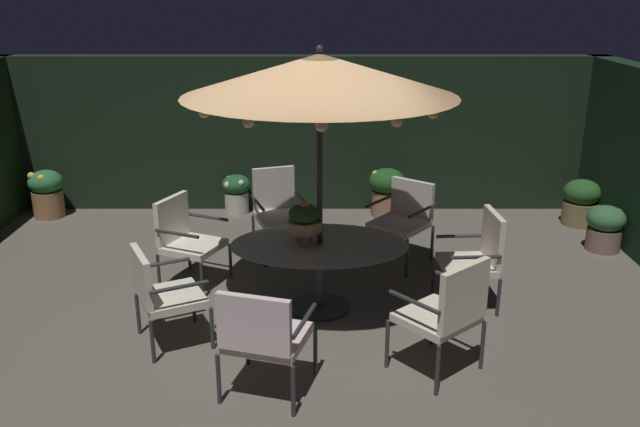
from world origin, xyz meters
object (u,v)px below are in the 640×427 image
Objects in this scene: potted_plant_left_far at (387,190)px; patio_chair_east at (278,207)px; patio_chair_south at (161,290)px; patio_chair_northeast at (404,215)px; potted_plant_back_center at (582,201)px; potted_plant_back_left at (237,192)px; patio_chair_west at (448,310)px; patio_chair_north at (478,254)px; potted_plant_left_near at (47,192)px; patio_umbrella at (320,75)px; patio_chair_southwest at (263,334)px; potted_plant_right_far at (605,227)px; patio_dining_table at (320,256)px; patio_chair_southeast at (186,236)px; centerpiece_planter at (305,220)px.

patio_chair_east is at bearing -136.55° from potted_plant_left_far.
patio_chair_south is at bearing -112.21° from patio_chair_east.
potted_plant_back_center is at bearing 26.52° from patio_chair_northeast.
potted_plant_back_left is (-4.80, 0.49, -0.01)m from potted_plant_back_center.
patio_chair_northeast is 0.92× the size of patio_chair_west.
potted_plant_left_far is at bearing 103.01° from patio_chair_north.
patio_chair_northeast is at bearing -18.42° from potted_plant_left_near.
patio_umbrella is 2.72× the size of patio_chair_southwest.
patio_chair_northeast is 2.58m from potted_plant_right_far.
potted_plant_left_far reaches higher than potted_plant_back_center.
patio_chair_southwest is at bearing -106.02° from patio_umbrella.
patio_chair_east is (-2.11, 1.42, 0.04)m from patio_chair_north.
patio_umbrella is 4.64× the size of potted_plant_back_left.
patio_dining_table is 1.83× the size of patio_chair_southeast.
centerpiece_planter reaches higher than patio_chair_northeast.
patio_chair_west is 6.40m from potted_plant_left_near.
patio_chair_south reaches higher than potted_plant_back_left.
patio_chair_southwest is 5.59m from potted_plant_left_near.
patio_dining_table is at bearing -36.57° from potted_plant_left_near.
patio_chair_west is at bearing -36.32° from patio_chair_southeast.
patio_chair_southeast is 1.01× the size of patio_chair_southwest.
patio_chair_southeast is 1.36m from patio_chair_south.
potted_plant_left_far is at bearing 43.17° from patio_chair_southeast.
potted_plant_left_far is at bearing 91.38° from patio_chair_northeast.
potted_plant_right_far is 0.90× the size of potted_plant_back_center.
centerpiece_planter is 1.75m from patio_chair_northeast.
patio_umbrella reaches higher than potted_plant_left_far.
patio_chair_north is 1.03× the size of patio_chair_southwest.
patio_chair_southwest is at bearing -52.14° from potted_plant_left_near.
centerpiece_planter is 3.17m from potted_plant_left_far.
patio_chair_southeast reaches higher than patio_chair_northeast.
potted_plant_back_center is (3.74, 2.56, -0.63)m from centerpiece_planter.
patio_chair_northeast is 1.67m from potted_plant_left_far.
potted_plant_back_left is at bearing 117.95° from patio_chair_west.
patio_chair_southeast is 1.71× the size of potted_plant_back_left.
patio_chair_southwest reaches higher than potted_plant_right_far.
potted_plant_left_near is (-7.40, 1.27, 0.06)m from potted_plant_right_far.
patio_chair_east reaches higher than patio_chair_southwest.
patio_umbrella is 1.40m from centerpiece_planter.
patio_chair_north reaches higher than patio_dining_table.
patio_chair_north is 0.95× the size of patio_chair_east.
patio_chair_east is 3.62m from potted_plant_left_near.
potted_plant_left_near is at bearing 161.58° from patio_chair_northeast.
potted_plant_back_left is at bearing 133.62° from patio_chair_north.
centerpiece_planter is at bearing -26.44° from patio_chair_southeast.
potted_plant_left_near is at bearing 170.25° from potted_plant_right_far.
centerpiece_planter reaches higher than patio_chair_east.
patio_chair_southwest is (0.07, -3.06, -0.03)m from patio_chair_east.
patio_umbrella reaches higher than patio_chair_southwest.
patio_chair_south is at bearing 139.98° from patio_chair_southwest.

